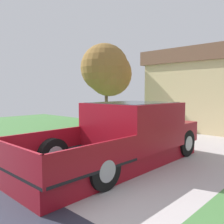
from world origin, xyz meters
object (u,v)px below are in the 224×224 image
object	(u,v)px
handbag	(90,148)
front_yard_tree	(107,70)
person_with_hat	(100,123)
pickup_truck	(128,135)

from	to	relation	value
handbag	front_yard_tree	world-z (taller)	front_yard_tree
person_with_hat	handbag	world-z (taller)	person_with_hat
pickup_truck	person_with_hat	distance (m)	1.46
handbag	front_yard_tree	size ratio (longest dim) A/B	0.09
person_with_hat	front_yard_tree	bearing A→B (deg)	157.15
pickup_truck	front_yard_tree	world-z (taller)	front_yard_tree
handbag	front_yard_tree	bearing A→B (deg)	129.86
front_yard_tree	person_with_hat	bearing A→B (deg)	-47.44
person_with_hat	front_yard_tree	size ratio (longest dim) A/B	0.34
handbag	person_with_hat	bearing A→B (deg)	68.55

